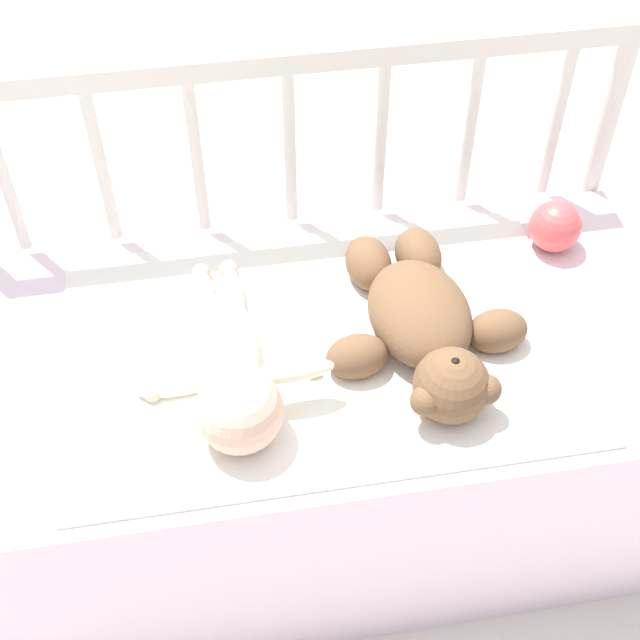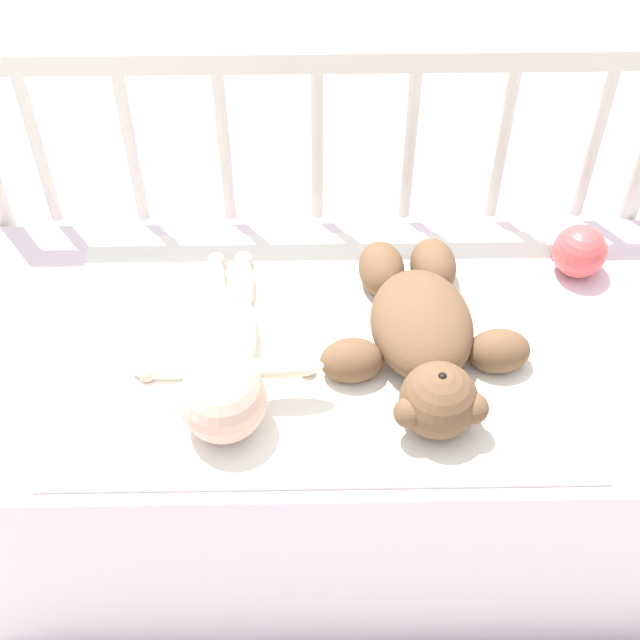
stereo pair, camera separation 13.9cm
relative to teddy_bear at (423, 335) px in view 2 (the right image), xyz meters
The scene contains 7 objects.
ground_plane 0.56m from the teddy_bear, behind, with size 12.00×12.00×0.00m, color silver.
crib_mattress 0.33m from the teddy_bear, behind, with size 1.19×0.58×0.49m.
crib_rail 0.38m from the teddy_bear, 115.10° to the left, with size 1.19×0.04×0.83m.
blanket 0.17m from the teddy_bear, behind, with size 0.82×0.53×0.01m.
teddy_bear is the anchor object (origin of this frame).
baby 0.31m from the teddy_bear, behind, with size 0.30×0.42×0.13m.
toy_ball 0.34m from the teddy_bear, 33.49° to the left, with size 0.09×0.09×0.09m.
Camera 2 is at (-0.01, -0.93, 1.57)m, focal length 50.00 mm.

